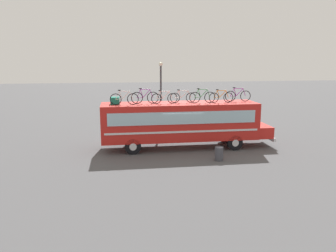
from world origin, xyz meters
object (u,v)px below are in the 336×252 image
bus (182,122)px  luggage_bag_1 (115,101)px  rooftop_bicycle_4 (183,97)px  rooftop_bicycle_1 (124,99)px  rooftop_bicycle_7 (238,96)px  trash_bin (219,154)px  rooftop_bicycle_3 (164,98)px  rooftop_bicycle_6 (221,97)px  rooftop_bicycle_2 (145,97)px  street_lamp (161,91)px  rooftop_bicycle_5 (202,97)px

bus → luggage_bag_1: bearing=179.5°
rooftop_bicycle_4 → rooftop_bicycle_1: bearing=-173.0°
rooftop_bicycle_7 → trash_bin: rooftop_bicycle_7 is taller
rooftop_bicycle_3 → rooftop_bicycle_7: bearing=3.8°
luggage_bag_1 → trash_bin: bearing=-27.9°
luggage_bag_1 → rooftop_bicycle_6: (6.72, -0.24, 0.14)m
trash_bin → rooftop_bicycle_3: bearing=133.6°
rooftop_bicycle_2 → rooftop_bicycle_6: rooftop_bicycle_2 is taller
rooftop_bicycle_3 → rooftop_bicycle_1: bearing=-175.4°
rooftop_bicycle_1 → rooftop_bicycle_4: bearing=7.0°
rooftop_bicycle_4 → rooftop_bicycle_3: bearing=-168.3°
luggage_bag_1 → rooftop_bicycle_1: 0.71m
rooftop_bicycle_1 → rooftop_bicycle_3: (2.49, 0.20, -0.03)m
rooftop_bicycle_4 → rooftop_bicycle_7: 3.69m
luggage_bag_1 → trash_bin: (5.81, -3.07, -2.77)m
bus → rooftop_bicycle_7: (3.73, 0.18, 1.60)m
street_lamp → luggage_bag_1: bearing=-125.8°
rooftop_bicycle_2 → rooftop_bicycle_4: bearing=1.8°
luggage_bag_1 → rooftop_bicycle_2: 1.86m
luggage_bag_1 → street_lamp: bearing=54.2°
rooftop_bicycle_5 → rooftop_bicycle_7: size_ratio=0.97×
bus → rooftop_bicycle_2: rooftop_bicycle_2 is taller
rooftop_bicycle_4 → trash_bin: rooftop_bicycle_4 is taller
trash_bin → rooftop_bicycle_2: bearing=142.2°
rooftop_bicycle_3 → rooftop_bicycle_5: (2.42, -0.07, 0.03)m
trash_bin → street_lamp: street_lamp is taller
rooftop_bicycle_5 → rooftop_bicycle_6: rooftop_bicycle_5 is taller
rooftop_bicycle_3 → rooftop_bicycle_6: (3.66, -0.05, -0.00)m
luggage_bag_1 → rooftop_bicycle_3: size_ratio=0.34×
trash_bin → street_lamp: (-2.32, 7.90, 2.84)m
rooftop_bicycle_2 → rooftop_bicycle_7: size_ratio=1.00×
rooftop_bicycle_3 → rooftop_bicycle_5: 2.42m
rooftop_bicycle_5 → trash_bin: 4.09m
luggage_bag_1 → rooftop_bicycle_1: bearing=-34.2°
bus → trash_bin: bearing=-62.8°
rooftop_bicycle_1 → rooftop_bicycle_7: rooftop_bicycle_7 is taller
luggage_bag_1 → rooftop_bicycle_1: size_ratio=0.32×
rooftop_bicycle_2 → street_lamp: size_ratio=0.32×
rooftop_bicycle_7 → street_lamp: size_ratio=0.32×
luggage_bag_1 → rooftop_bicycle_3: bearing=-3.5°
rooftop_bicycle_2 → rooftop_bicycle_6: bearing=-2.7°
rooftop_bicycle_7 → street_lamp: street_lamp is taller
luggage_bag_1 → rooftop_bicycle_7: bearing=1.0°
rooftop_bicycle_4 → rooftop_bicycle_5: (1.20, -0.32, 0.03)m
rooftop_bicycle_3 → trash_bin: (2.75, -2.88, -2.91)m
luggage_bag_1 → street_lamp: (3.48, 4.83, 0.07)m
rooftop_bicycle_4 → rooftop_bicycle_6: 2.45m
rooftop_bicycle_6 → luggage_bag_1: bearing=177.9°
rooftop_bicycle_1 → street_lamp: bearing=60.8°
rooftop_bicycle_4 → street_lamp: 4.83m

